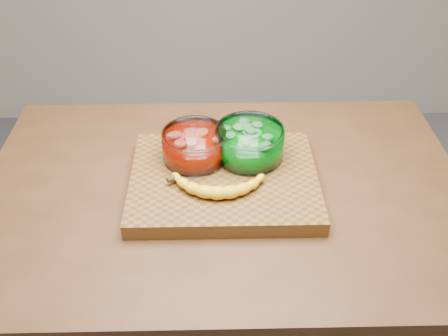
{
  "coord_description": "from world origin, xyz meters",
  "views": [
    {
      "loc": [
        -0.02,
        -0.93,
        1.7
      ],
      "look_at": [
        0.0,
        0.0,
        0.96
      ],
      "focal_mm": 40.0,
      "sensor_mm": 36.0,
      "label": 1
    }
  ],
  "objects": [
    {
      "name": "banana",
      "position": [
        -0.01,
        -0.06,
        0.96
      ],
      "size": [
        0.25,
        0.11,
        0.04
      ],
      "primitive_type": null,
      "color": "yellow",
      "rests_on": "cutting_board"
    },
    {
      "name": "cutting_board",
      "position": [
        0.0,
        0.0,
        0.92
      ],
      "size": [
        0.45,
        0.35,
        0.04
      ],
      "primitive_type": "cube",
      "color": "brown",
      "rests_on": "counter"
    },
    {
      "name": "bowl_green",
      "position": [
        0.06,
        0.07,
        0.98
      ],
      "size": [
        0.17,
        0.17,
        0.08
      ],
      "color": "white",
      "rests_on": "cutting_board"
    },
    {
      "name": "counter",
      "position": [
        0.0,
        0.0,
        0.45
      ],
      "size": [
        1.2,
        0.8,
        0.9
      ],
      "primitive_type": "cube",
      "color": "#4D2C17",
      "rests_on": "ground"
    },
    {
      "name": "bowl_red",
      "position": [
        -0.07,
        0.07,
        0.98
      ],
      "size": [
        0.16,
        0.16,
        0.07
      ],
      "color": "white",
      "rests_on": "cutting_board"
    }
  ]
}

